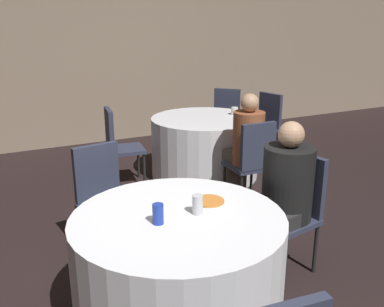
{
  "coord_description": "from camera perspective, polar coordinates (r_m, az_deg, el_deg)",
  "views": [
    {
      "loc": [
        -0.94,
        -2.28,
        1.87
      ],
      "look_at": [
        0.54,
        0.67,
        0.83
      ],
      "focal_mm": 40.0,
      "sensor_mm": 36.0,
      "label": 1
    }
  ],
  "objects": [
    {
      "name": "chair_near_east",
      "position": [
        3.35,
        13.54,
        -6.41
      ],
      "size": [
        0.46,
        0.46,
        0.91
      ],
      "rotation": [
        0.0,
        0.0,
        -4.54
      ],
      "color": "#2D3347",
      "rests_on": "ground_plane"
    },
    {
      "name": "chair_near_north",
      "position": [
        3.54,
        -11.89,
        -4.97
      ],
      "size": [
        0.46,
        0.47,
        0.91
      ],
      "rotation": [
        0.0,
        0.0,
        -2.96
      ],
      "color": "#2D3347",
      "rests_on": "ground_plane"
    },
    {
      "name": "table_near",
      "position": [
        2.79,
        -1.81,
        -15.19
      ],
      "size": [
        1.31,
        1.31,
        0.73
      ],
      "color": "silver",
      "rests_on": "ground_plane"
    },
    {
      "name": "chair_far_south",
      "position": [
        4.35,
        8.11,
        -0.53
      ],
      "size": [
        0.41,
        0.41,
        0.91
      ],
      "rotation": [
        0.0,
        0.0,
        -0.02
      ],
      "color": "#2D3347",
      "rests_on": "ground_plane"
    },
    {
      "name": "chair_far_east",
      "position": [
        5.95,
        9.75,
        4.29
      ],
      "size": [
        0.47,
        0.47,
        0.91
      ],
      "rotation": [
        0.0,
        0.0,
        -4.52
      ],
      "color": "#2D3347",
      "rests_on": "ground_plane"
    },
    {
      "name": "person_floral_shirt",
      "position": [
        4.47,
        6.98,
        0.62
      ],
      "size": [
        0.32,
        0.5,
        1.17
      ],
      "rotation": [
        0.0,
        0.0,
        -0.02
      ],
      "color": "#4C4238",
      "rests_on": "ground_plane"
    },
    {
      "name": "person_black_shirt",
      "position": [
        3.22,
        11.83,
        -5.94
      ],
      "size": [
        0.52,
        0.41,
        1.19
      ],
      "rotation": [
        0.0,
        0.0,
        -4.54
      ],
      "color": "#282828",
      "rests_on": "ground_plane"
    },
    {
      "name": "table_far",
      "position": [
        5.28,
        1.71,
        0.91
      ],
      "size": [
        1.31,
        1.31,
        0.73
      ],
      "color": "silver",
      "rests_on": "ground_plane"
    },
    {
      "name": "wall_back",
      "position": [
        6.66,
        -18.9,
        12.49
      ],
      "size": [
        16.0,
        0.06,
        2.8
      ],
      "color": "gray",
      "rests_on": "ground_plane"
    },
    {
      "name": "soda_can_blue",
      "position": [
        2.5,
        -4.56,
        -8.04
      ],
      "size": [
        0.07,
        0.07,
        0.12
      ],
      "color": "#1E38A5",
      "rests_on": "table_near"
    },
    {
      "name": "pizza_plate_near",
      "position": [
        2.79,
        2.3,
        -6.4
      ],
      "size": [
        0.2,
        0.2,
        0.02
      ],
      "color": "white",
      "rests_on": "table_near"
    },
    {
      "name": "chair_far_northeast",
      "position": [
        6.24,
        4.48,
        5.1
      ],
      "size": [
        0.57,
        0.57,
        0.91
      ],
      "rotation": [
        0.0,
        0.0,
        -3.92
      ],
      "color": "#2D3347",
      "rests_on": "ground_plane"
    },
    {
      "name": "chair_far_west",
      "position": [
        4.98,
        -9.91,
        1.71
      ],
      "size": [
        0.46,
        0.45,
        0.91
      ],
      "rotation": [
        0.0,
        0.0,
        -1.71
      ],
      "color": "#2D3347",
      "rests_on": "ground_plane"
    },
    {
      "name": "soda_can_silver",
      "position": [
        2.61,
        0.75,
        -6.82
      ],
      "size": [
        0.07,
        0.07,
        0.12
      ],
      "color": "silver",
      "rests_on": "table_near"
    },
    {
      "name": "bottle_far",
      "position": [
        5.08,
        7.61,
        5.72
      ],
      "size": [
        0.09,
        0.09,
        0.23
      ],
      "color": "white",
      "rests_on": "table_far"
    },
    {
      "name": "cup_far",
      "position": [
        5.37,
        5.69,
        5.67
      ],
      "size": [
        0.08,
        0.08,
        0.1
      ],
      "color": "silver",
      "rests_on": "table_far"
    },
    {
      "name": "ground_plane",
      "position": [
        3.09,
        -3.59,
        -19.81
      ],
      "size": [
        16.0,
        16.0,
        0.0
      ],
      "primitive_type": "plane",
      "color": "black"
    }
  ]
}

